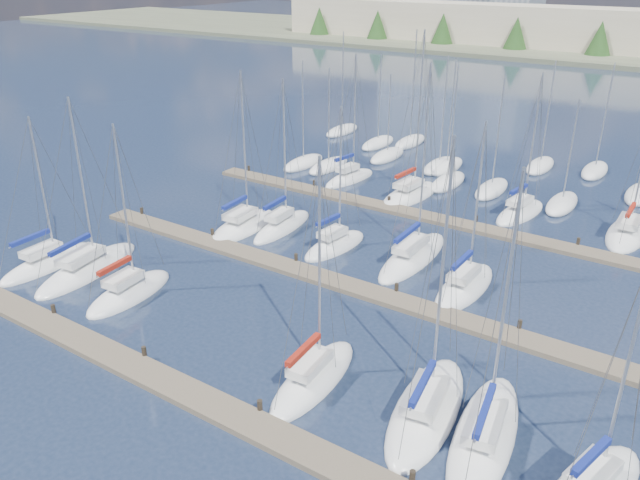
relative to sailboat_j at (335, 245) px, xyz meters
The scene contains 21 objects.
ground 39.33m from the sailboat_j, 85.32° to the left, with size 400.00×400.00×0.00m, color #243048.
dock_near 19.06m from the sailboat_j, 80.30° to the right, with size 44.00×1.93×1.10m.
dock_mid 5.77m from the sailboat_j, 56.17° to the right, with size 44.00×1.93×1.10m.
dock_far 9.75m from the sailboat_j, 70.78° to the left, with size 44.00×1.93×1.10m.
sailboat_j is the anchor object (origin of this frame).
sailboat_o 13.23m from the sailboat_j, 91.13° to the left, with size 3.69×8.45×15.29m.
sailboat_k 5.93m from the sailboat_j, 15.01° to the left, with size 2.82×9.74×14.53m.
sailboat_i 5.56m from the sailboat_j, behind, with size 2.72×7.71×12.57m.
sailboat_a 20.64m from the sailboat_j, 137.90° to the right, with size 2.74×7.86×11.29m.
sailboat_n 15.77m from the sailboat_j, 117.37° to the left, with size 2.99×7.10×12.67m.
sailboat_l 10.61m from the sailboat_j, ahead, with size 2.60×7.73×11.84m.
sailboat_b 17.75m from the sailboat_j, 133.67° to the right, with size 4.45×9.65×12.72m.
sailboat_h 8.25m from the sailboat_j, behind, with size 3.59×7.99×13.12m.
sailboat_f 21.48m from the sailboat_j, 39.00° to the right, with size 4.07×9.74×13.39m.
sailboat_c 15.31m from the sailboat_j, 117.76° to the right, with size 3.25×7.18×11.88m.
sailboat_q 23.13m from the sailboat_j, 39.36° to the left, with size 2.90×8.08×11.76m.
sailboat_p 17.28m from the sailboat_j, 56.68° to the left, with size 3.43×7.53×12.50m.
sailboat_d 16.37m from the sailboat_j, 61.27° to the right, with size 2.97×7.79×12.63m.
sailboat_e 19.15m from the sailboat_j, 44.17° to the right, with size 4.23×9.33×14.16m.
distant_boats 22.99m from the sailboat_j, 92.82° to the left, with size 36.93×20.75×13.30m.
shoreline 129.56m from the sailboat_j, 94.47° to the left, with size 400.00×60.00×38.00m.
Camera 1 is at (19.57, -15.19, 19.90)m, focal length 35.00 mm.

